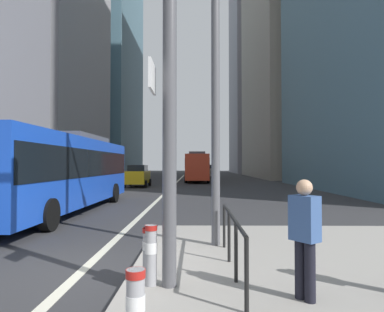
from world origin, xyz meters
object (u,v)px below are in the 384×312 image
city_bus_red_receding (197,166)px  car_oncoming_far (138,176)px  pedestrian_far (305,233)px  bollard_right (151,252)px  car_receding_near (208,171)px  city_bus_blue_oncoming (63,169)px  bollard_left (135,308)px  car_oncoming_mid (139,173)px  car_receding_far (203,171)px  street_lamp_post (215,27)px  traffic_signal_gantry (34,31)px  bollard_back (148,248)px

city_bus_red_receding → car_oncoming_far: bearing=-119.1°
car_oncoming_far → pedestrian_far: 26.62m
bollard_right → car_receding_near: bearing=86.8°
city_bus_blue_oncoming → city_bus_red_receding: size_ratio=1.04×
city_bus_blue_oncoming → bollard_left: (5.01, -10.84, -1.21)m
car_oncoming_mid → pedestrian_far: 36.72m
car_receding_far → car_oncoming_far: bearing=-107.2°
city_bus_blue_oncoming → street_lamp_post: (6.06, -6.22, 3.45)m
car_oncoming_far → pedestrian_far: car_oncoming_far is taller
traffic_signal_gantry → pedestrian_far: 5.10m
bollard_right → car_oncoming_mid: bearing=99.9°
city_bus_blue_oncoming → street_lamp_post: street_lamp_post is taller
city_bus_blue_oncoming → pedestrian_far: city_bus_blue_oncoming is taller
city_bus_blue_oncoming → car_oncoming_mid: size_ratio=2.93×
car_receding_far → street_lamp_post: street_lamp_post is taller
city_bus_blue_oncoming → car_receding_near: bearing=78.5°
car_receding_near → traffic_signal_gantry: (-4.36, -45.31, 3.13)m
traffic_signal_gantry → street_lamp_post: size_ratio=0.80×
car_receding_near → street_lamp_post: 42.85m
city_bus_blue_oncoming → bollard_back: (4.78, -8.37, -1.24)m
pedestrian_far → city_bus_blue_oncoming: bearing=127.0°
city_bus_red_receding → car_receding_near: 10.61m
car_receding_near → traffic_signal_gantry: 45.63m
bollard_right → car_receding_far: bearing=87.8°
city_bus_blue_oncoming → traffic_signal_gantry: size_ratio=1.92×
city_bus_blue_oncoming → car_receding_far: city_bus_blue_oncoming is taller
car_receding_far → bollard_left: (-1.63, -47.48, -0.37)m
car_receding_far → traffic_signal_gantry: size_ratio=0.73×
car_receding_near → car_receding_far: (-0.78, 0.25, 0.00)m
city_bus_blue_oncoming → pedestrian_far: bearing=-53.0°
street_lamp_post → pedestrian_far: street_lamp_post is taller
car_oncoming_far → pedestrian_far: (6.75, -25.74, 0.08)m
street_lamp_post → bollard_left: size_ratio=9.40×
city_bus_red_receding → car_receding_far: 10.76m
street_lamp_post → pedestrian_far: bearing=-71.9°
city_bus_blue_oncoming → car_oncoming_mid: bearing=92.7°
city_bus_red_receding → car_oncoming_mid: (-6.97, 0.38, -0.85)m
car_receding_near → car_receding_far: size_ratio=0.88×
bollard_left → bollard_back: bollard_left is taller
city_bus_blue_oncoming → bollard_left: city_bus_blue_oncoming is taller
bollard_left → bollard_right: bollard_right is taller
bollard_right → pedestrian_far: bearing=-14.0°
city_bus_red_receding → city_bus_blue_oncoming: bearing=-102.4°
city_bus_blue_oncoming → car_oncoming_mid: (-1.25, 26.33, -0.85)m
street_lamp_post → bollard_back: bearing=-120.9°
car_oncoming_mid → city_bus_blue_oncoming: bearing=-87.3°
car_oncoming_mid → pedestrian_far: (8.36, -35.76, 0.09)m
car_oncoming_mid → pedestrian_far: size_ratio=2.49×
street_lamp_post → bollard_right: street_lamp_post is taller
car_receding_near → bollard_back: (-2.63, -44.76, -0.39)m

